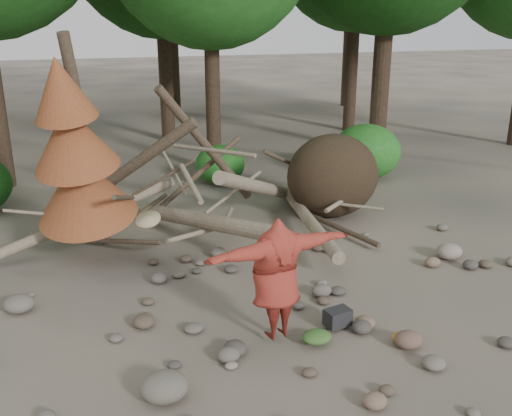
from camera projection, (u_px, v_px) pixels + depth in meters
name	position (u px, v px, depth m)	size (l,w,h in m)	color
ground	(301.00, 318.00, 9.08)	(120.00, 120.00, 0.00)	#514C44
deadfall_pile	(311.00, 180.00, 13.19)	(8.55, 5.24, 3.30)	#332619
dead_conifer	(76.00, 157.00, 10.48)	(2.06, 2.16, 4.35)	#4C3F30
bush_mid	(220.00, 165.00, 16.14)	(1.40, 1.40, 1.12)	#21641C
bush_right	(366.00, 152.00, 16.62)	(2.00, 2.00, 1.60)	#2A7624
frisbee_thrower	(276.00, 278.00, 8.16)	(3.17, 1.20, 2.31)	maroon
backpack	(337.00, 321.00, 8.75)	(0.39, 0.26, 0.26)	black
cloth_green	(317.00, 340.00, 8.32)	(0.45, 0.37, 0.17)	#376327
cloth_orange	(403.00, 340.00, 8.35)	(0.35, 0.28, 0.13)	#BC6B20
boulder_front_left	(165.00, 387.00, 7.11)	(0.61, 0.55, 0.37)	#635E53
boulder_front_right	(409.00, 340.00, 8.25)	(0.42, 0.37, 0.25)	brown
boulder_mid_right	(449.00, 251.00, 11.24)	(0.52, 0.46, 0.31)	gray
boulder_mid_left	(19.00, 304.00, 9.23)	(0.49, 0.44, 0.29)	#655E55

